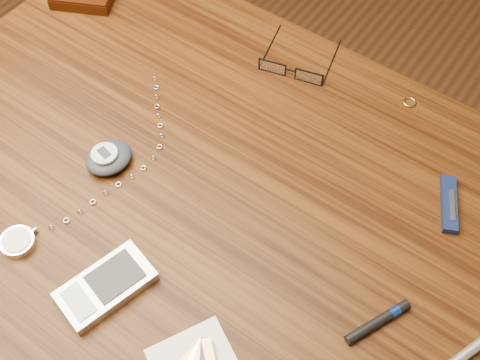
{
  "coord_description": "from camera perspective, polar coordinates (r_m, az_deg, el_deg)",
  "views": [
    {
      "loc": [
        0.32,
        -0.36,
        1.46
      ],
      "look_at": [
        0.04,
        0.02,
        0.76
      ],
      "focal_mm": 45.0,
      "sensor_mm": 36.0,
      "label": 1
    }
  ],
  "objects": [
    {
      "name": "pocket_watch",
      "position": [
        0.85,
        -19.58,
        -4.9
      ],
      "size": [
        0.11,
        0.36,
        0.01
      ],
      "color": "silver",
      "rests_on": "desk"
    },
    {
      "name": "ground",
      "position": [
        1.53,
        -1.82,
        -16.02
      ],
      "size": [
        3.8,
        3.8,
        0.0
      ],
      "primitive_type": "plane",
      "color": "#472814",
      "rests_on": "ground"
    },
    {
      "name": "black_blue_pen",
      "position": [
        0.77,
        13.13,
        -12.84
      ],
      "size": [
        0.05,
        0.09,
        0.01
      ],
      "color": "black",
      "rests_on": "desk"
    },
    {
      "name": "pocket_knife",
      "position": [
        0.87,
        19.2,
        -2.15
      ],
      "size": [
        0.06,
        0.09,
        0.01
      ],
      "color": "#0C1935",
      "rests_on": "desk"
    },
    {
      "name": "pda_phone",
      "position": [
        0.78,
        -12.59,
        -9.78
      ],
      "size": [
        0.09,
        0.13,
        0.02
      ],
      "color": "#AEAEB3",
      "rests_on": "desk"
    },
    {
      "name": "desk",
      "position": [
        0.94,
        -2.86,
        -3.63
      ],
      "size": [
        1.0,
        0.7,
        0.75
      ],
      "color": "#331A08",
      "rests_on": "ground"
    },
    {
      "name": "eyeglasses",
      "position": [
        0.98,
        4.93,
        10.38
      ],
      "size": [
        0.13,
        0.14,
        0.02
      ],
      "color": "black",
      "rests_on": "desk"
    },
    {
      "name": "pedometer",
      "position": [
        0.88,
        -12.37,
        2.12
      ],
      "size": [
        0.07,
        0.08,
        0.03
      ],
      "color": "#21252D",
      "rests_on": "desk"
    },
    {
      "name": "gold_ring",
      "position": [
        0.98,
        15.76,
        7.12
      ],
      "size": [
        0.03,
        0.03,
        0.0
      ],
      "primitive_type": "torus",
      "rotation": [
        0.0,
        0.0,
        -0.36
      ],
      "color": "tan",
      "rests_on": "desk"
    }
  ]
}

